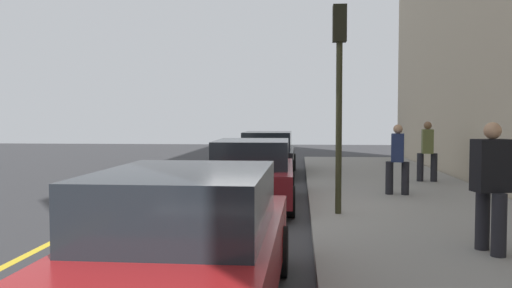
{
  "coord_description": "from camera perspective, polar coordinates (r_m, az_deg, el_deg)",
  "views": [
    {
      "loc": [
        -11.53,
        -0.79,
        2.03
      ],
      "look_at": [
        2.08,
        0.32,
        1.34
      ],
      "focal_mm": 37.98,
      "sensor_mm": 36.0,
      "label": 1
    }
  ],
  "objects": [
    {
      "name": "traffic_light_pole",
      "position": [
        10.62,
        8.76,
        7.47
      ],
      "size": [
        0.35,
        0.26,
        4.02
      ],
      "color": "#2D2D19",
      "rests_on": "sidewalk"
    },
    {
      "name": "parked_car_black",
      "position": [
        18.94,
        1.27,
        -0.97
      ],
      "size": [
        4.67,
        1.91,
        1.51
      ],
      "color": "black",
      "rests_on": "ground"
    },
    {
      "name": "parked_car_maroon",
      "position": [
        12.3,
        -0.33,
        -3.06
      ],
      "size": [
        4.56,
        1.96,
        1.51
      ],
      "color": "black",
      "rests_on": "ground"
    },
    {
      "name": "ground_plane",
      "position": [
        11.74,
        0.73,
        -7.08
      ],
      "size": [
        56.0,
        56.0,
        0.0
      ],
      "primitive_type": "plane",
      "color": "#333335"
    },
    {
      "name": "lane_stripe_centre",
      "position": [
        12.37,
        -14.32,
        -6.64
      ],
      "size": [
        28.0,
        0.14,
        0.01
      ],
      "primitive_type": "cube",
      "color": "gold",
      "rests_on": "ground"
    },
    {
      "name": "pedestrian_navy_coat",
      "position": [
        13.5,
        14.69,
        -1.36
      ],
      "size": [
        0.51,
        0.55,
        1.7
      ],
      "color": "black",
      "rests_on": "sidewalk"
    },
    {
      "name": "sidewalk",
      "position": [
        11.96,
        16.82,
        -6.65
      ],
      "size": [
        28.0,
        4.6,
        0.15
      ],
      "primitive_type": "cube",
      "color": "gray",
      "rests_on": "ground"
    },
    {
      "name": "parked_car_red",
      "position": [
        5.6,
        -7.1,
        -10.27
      ],
      "size": [
        4.54,
        1.94,
        1.51
      ],
      "color": "black",
      "rests_on": "ground"
    },
    {
      "name": "pedestrian_black_coat",
      "position": [
        8.13,
        23.55,
        -3.83
      ],
      "size": [
        0.59,
        0.54,
        1.81
      ],
      "color": "black",
      "rests_on": "sidewalk"
    },
    {
      "name": "pedestrian_olive_coat",
      "position": [
        16.5,
        17.6,
        -0.56
      ],
      "size": [
        0.5,
        0.57,
        1.75
      ],
      "color": "black",
      "rests_on": "sidewalk"
    }
  ]
}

